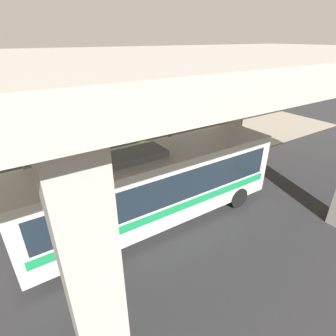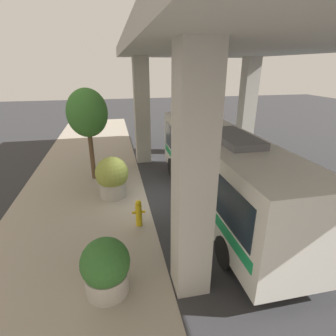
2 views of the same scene
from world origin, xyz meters
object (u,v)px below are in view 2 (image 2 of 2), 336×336
at_px(fire_hydrant, 139,213).
at_px(planter_front, 112,177).
at_px(street_tree_near, 87,114).
at_px(bus, 219,166).
at_px(planter_middle, 106,268).

xyz_separation_m(fire_hydrant, planter_front, (-0.93, 2.71, 0.43)).
height_order(fire_hydrant, street_tree_near, street_tree_near).
bearing_deg(street_tree_near, bus, -38.24).
xyz_separation_m(fire_hydrant, street_tree_near, (-1.93, 5.09, 2.99)).
height_order(fire_hydrant, planter_front, planter_front).
relative_size(planter_front, planter_middle, 1.18).
height_order(bus, street_tree_near, street_tree_near).
distance_m(bus, planter_front, 4.90).
distance_m(fire_hydrant, planter_front, 2.90).
relative_size(bus, planter_middle, 6.61).
height_order(planter_middle, street_tree_near, street_tree_near).
bearing_deg(street_tree_near, planter_front, -67.08).
bearing_deg(fire_hydrant, bus, 13.11).
bearing_deg(planter_front, street_tree_near, 112.92).
distance_m(planter_front, street_tree_near, 3.64).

